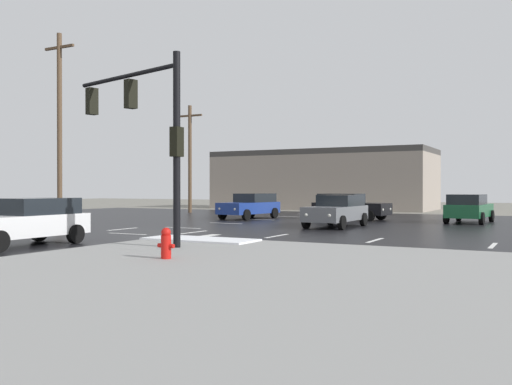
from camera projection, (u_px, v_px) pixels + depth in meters
The scene contains 15 objects.
ground_plane at pixel (157, 231), 25.17m from camera, with size 120.00×120.00×0.00m, color slate.
road_asphalt at pixel (157, 231), 25.17m from camera, with size 44.00×44.00×0.02m, color black.
sidewalk_corner at pixel (287, 305), 8.95m from camera, with size 18.00×18.00×0.14m, color gray.
snow_strip_curbside at pixel (200, 239), 19.29m from camera, with size 4.00×1.60×0.06m, color white.
lane_markings at pixel (159, 234), 23.39m from camera, with size 36.15×36.15×0.01m.
traffic_signal_mast at pixel (147, 120), 17.89m from camera, with size 5.19×1.50×5.93m.
fire_hydrant at pixel (166, 243), 14.23m from camera, with size 0.48×0.26×0.79m.
strip_building_background at pixel (323, 180), 52.37m from camera, with size 19.97×8.00×5.41m.
sedan_green at pixel (469, 208), 30.83m from camera, with size 2.26×4.63×1.58m.
sedan_black at pixel (349, 206), 33.91m from camera, with size 4.68×2.43×1.58m.
sedan_blue at pixel (251, 205), 35.15m from camera, with size 2.45×4.68×1.58m.
sedan_grey at pixel (337, 210), 27.64m from camera, with size 2.13×4.58×1.58m.
sedan_white at pixel (25, 221), 18.59m from camera, with size 2.04×4.55×1.58m.
utility_pole_far at pixel (60, 124), 31.96m from camera, with size 2.20×0.28×10.79m.
utility_pole_distant at pixel (190, 157), 43.79m from camera, with size 2.20×0.28×8.41m.
Camera 1 is at (15.75, -20.12, 1.94)m, focal length 39.26 mm.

